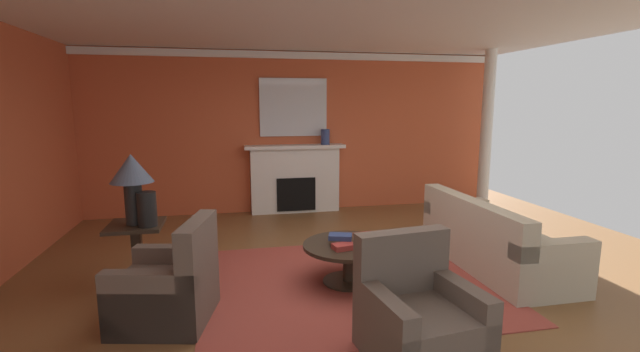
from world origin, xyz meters
name	(u,v)px	position (x,y,z in m)	size (l,w,h in m)	color
ground_plane	(337,281)	(0.00, 0.00, 0.00)	(9.46, 9.46, 0.00)	brown
wall_fireplace	(293,132)	(0.00, 3.44, 1.45)	(7.88, 0.12, 2.89)	#C65633
ceiling_panel	(333,14)	(0.00, 0.30, 2.92)	(7.88, 7.36, 0.06)	white
crown_moulding	(292,55)	(0.00, 3.36, 2.81)	(7.88, 0.08, 0.12)	white
area_rug	(348,282)	(0.10, -0.07, 0.01)	(3.13, 2.67, 0.01)	#993D33
fireplace	(295,180)	(0.01, 3.23, 0.58)	(1.80, 0.35, 1.23)	white
mantel_mirror	(293,107)	(0.01, 3.35, 1.90)	(1.22, 0.04, 1.03)	silver
sofa	(492,243)	(1.94, 0.04, 0.30)	(0.91, 2.10, 0.85)	#BCB299
armchair_near_window	(169,289)	(-1.71, -0.56, 0.31)	(0.95, 0.95, 0.95)	brown
armchair_facing_fireplace	(418,321)	(0.25, -1.56, 0.31)	(0.90, 0.90, 0.95)	brown
coffee_table	(348,254)	(0.10, -0.07, 0.34)	(1.00, 1.00, 0.45)	#2D2319
side_table	(137,251)	(-2.15, 0.32, 0.40)	(0.56, 0.56, 0.70)	#2D2319
table_lamp	(132,175)	(-2.15, 0.32, 1.22)	(0.44, 0.44, 0.75)	black
vase_mantel_right	(325,137)	(0.56, 3.18, 1.37)	(0.16, 0.16, 0.28)	navy
vase_on_side_table	(147,209)	(-2.00, 0.20, 0.88)	(0.19, 0.19, 0.36)	black
book_red_cover	(344,247)	(0.01, -0.23, 0.48)	(0.23, 0.15, 0.06)	maroon
book_art_folio	(340,237)	(0.01, -0.06, 0.53)	(0.25, 0.17, 0.05)	navy
book_small_novel	(365,236)	(0.24, -0.24, 0.58)	(0.21, 0.15, 0.05)	maroon
column_white	(486,133)	(3.32, 2.44, 1.45)	(0.20, 0.20, 2.89)	white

